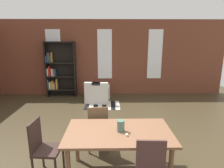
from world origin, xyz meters
The scene contains 13 objects.
ground_plane centered at (0.00, 0.00, 0.00)m, with size 10.98×10.98×0.00m, color #403622.
back_wall_brick centered at (0.00, 4.28, 1.44)m, with size 9.33×0.12×2.89m, color brown.
window_pane_0 centered at (-1.94, 4.21, 1.59)m, with size 0.55×0.02×1.88m, color white.
window_pane_1 centered at (0.00, 4.21, 1.59)m, with size 0.55×0.02×1.88m, color white.
window_pane_2 centered at (1.94, 4.21, 1.59)m, with size 0.55×0.02×1.88m, color white.
dining_table centered at (0.31, -0.39, 0.68)m, with size 1.66×0.93×0.77m.
vase_on_table centered at (0.34, -0.39, 0.86)m, with size 0.12×0.12×0.18m, color #4C7266.
tealight_candle_0 centered at (0.42, -0.54, 0.79)m, with size 0.04×0.04×0.03m, color silver.
dining_chair_head_left centered at (-0.89, -0.38, 0.51)m, with size 0.43×0.43×0.95m.
dining_chair_far_left centered at (-0.06, 0.30, 0.51)m, with size 0.44×0.44×0.95m.
bookshelf_tall centered at (-1.76, 4.03, 1.02)m, with size 1.11×0.33×2.09m.
armchair_white centered at (-0.25, 3.33, 0.28)m, with size 0.88×0.88×0.75m.
striped_rug centered at (-0.07, 2.90, 0.00)m, with size 1.16×0.87×0.01m.
Camera 1 is at (0.16, -3.05, 2.17)m, focal length 29.98 mm.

